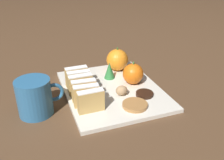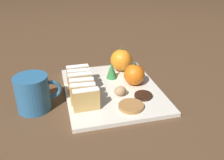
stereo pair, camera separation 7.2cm
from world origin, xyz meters
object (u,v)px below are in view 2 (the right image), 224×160
object	(u,v)px
walnut	(120,91)
chocolate_cookie	(143,96)
coffee_mug	(33,93)
orange_near	(134,75)
orange_far	(121,60)

from	to	relation	value
walnut	chocolate_cookie	world-z (taller)	walnut
walnut	chocolate_cookie	xyz separation A→B (m)	(0.06, -0.03, -0.01)
walnut	chocolate_cookie	size ratio (longest dim) A/B	0.70
chocolate_cookie	coffee_mug	xyz separation A→B (m)	(-0.32, 0.03, 0.03)
walnut	coffee_mug	xyz separation A→B (m)	(-0.25, 0.01, 0.02)
walnut	orange_near	bearing A→B (deg)	42.89
orange_far	chocolate_cookie	world-z (taller)	orange_far
orange_near	walnut	xyz separation A→B (m)	(-0.06, -0.06, -0.02)
orange_far	coffee_mug	size ratio (longest dim) A/B	0.68
walnut	orange_far	bearing A→B (deg)	72.98
orange_near	orange_far	xyz separation A→B (m)	(-0.01, 0.12, 0.01)
orange_near	orange_far	distance (m)	0.12
orange_near	chocolate_cookie	bearing A→B (deg)	-89.85
chocolate_cookie	coffee_mug	distance (m)	0.32
chocolate_cookie	coffee_mug	bearing A→B (deg)	173.83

